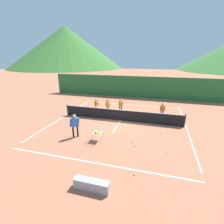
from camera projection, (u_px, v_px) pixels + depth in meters
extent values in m
plane|color=#A86647|center=(121.00, 120.00, 14.23)|extent=(120.00, 120.00, 0.00)
cube|color=white|center=(94.00, 163.00, 8.60)|extent=(10.45, 0.08, 0.01)
cube|color=white|center=(130.00, 105.00, 18.68)|extent=(10.45, 0.08, 0.01)
cube|color=white|center=(66.00, 115.00, 15.58)|extent=(0.08, 11.07, 0.01)
cube|color=white|center=(186.00, 127.00, 12.88)|extent=(0.08, 11.07, 0.01)
cube|color=white|center=(121.00, 120.00, 14.23)|extent=(0.08, 5.15, 0.01)
cylinder|color=#333338|center=(67.00, 110.00, 15.37)|extent=(0.08, 0.08, 1.05)
cylinder|color=#333338|center=(185.00, 121.00, 12.75)|extent=(0.08, 0.08, 1.05)
cube|color=black|center=(121.00, 115.00, 14.08)|extent=(10.07, 0.02, 0.92)
cube|color=white|center=(121.00, 110.00, 13.93)|extent=(10.07, 0.03, 0.06)
cylinder|color=black|center=(73.00, 132.00, 11.12)|extent=(0.12, 0.12, 0.81)
cylinder|color=black|center=(78.00, 131.00, 11.28)|extent=(0.12, 0.12, 0.81)
cube|color=blue|center=(75.00, 122.00, 10.98)|extent=(0.49, 0.51, 0.57)
sphere|color=#DBAD84|center=(74.00, 116.00, 10.84)|extent=(0.22, 0.22, 0.22)
cylinder|color=blue|center=(70.00, 123.00, 10.90)|extent=(0.22, 0.21, 0.55)
cylinder|color=blue|center=(78.00, 122.00, 11.17)|extent=(0.18, 0.17, 0.56)
torus|color=#262628|center=(77.00, 121.00, 11.39)|extent=(0.21, 0.23, 0.29)
cylinder|color=black|center=(78.00, 122.00, 11.19)|extent=(0.18, 0.17, 0.03)
cylinder|color=silver|center=(97.00, 108.00, 16.38)|extent=(0.10, 0.10, 0.68)
cylinder|color=silver|center=(96.00, 109.00, 16.16)|extent=(0.10, 0.10, 0.68)
cube|color=orange|center=(96.00, 103.00, 16.08)|extent=(0.24, 0.43, 0.48)
sphere|color=#DBAD84|center=(96.00, 99.00, 15.97)|extent=(0.19, 0.19, 0.19)
cylinder|color=orange|center=(98.00, 103.00, 16.27)|extent=(0.19, 0.10, 0.47)
cylinder|color=orange|center=(95.00, 104.00, 15.88)|extent=(0.15, 0.09, 0.47)
torus|color=#262628|center=(98.00, 104.00, 15.78)|extent=(0.06, 0.29, 0.29)
cylinder|color=black|center=(96.00, 104.00, 15.88)|extent=(0.22, 0.06, 0.03)
cylinder|color=navy|center=(108.00, 109.00, 16.14)|extent=(0.10, 0.10, 0.68)
cylinder|color=navy|center=(107.00, 110.00, 15.92)|extent=(0.10, 0.10, 0.68)
cube|color=orange|center=(108.00, 104.00, 15.84)|extent=(0.26, 0.43, 0.48)
sphere|color=#996B4C|center=(108.00, 100.00, 15.73)|extent=(0.19, 0.19, 0.19)
cylinder|color=orange|center=(109.00, 103.00, 16.03)|extent=(0.19, 0.10, 0.47)
cylinder|color=orange|center=(107.00, 105.00, 15.64)|extent=(0.15, 0.10, 0.47)
torus|color=#262628|center=(109.00, 105.00, 15.53)|extent=(0.07, 0.29, 0.29)
cylinder|color=black|center=(107.00, 105.00, 15.64)|extent=(0.22, 0.07, 0.03)
cylinder|color=black|center=(121.00, 108.00, 16.32)|extent=(0.10, 0.10, 0.68)
cylinder|color=black|center=(120.00, 109.00, 16.14)|extent=(0.10, 0.10, 0.68)
cube|color=orange|center=(121.00, 103.00, 16.04)|extent=(0.36, 0.45, 0.48)
sphere|color=tan|center=(121.00, 99.00, 15.93)|extent=(0.19, 0.19, 0.19)
cylinder|color=orange|center=(123.00, 103.00, 16.17)|extent=(0.20, 0.15, 0.47)
cylinder|color=orange|center=(119.00, 104.00, 15.87)|extent=(0.16, 0.13, 0.47)
torus|color=#262628|center=(121.00, 105.00, 15.70)|extent=(0.16, 0.27, 0.29)
cylinder|color=black|center=(120.00, 104.00, 15.86)|extent=(0.21, 0.13, 0.03)
cylinder|color=navy|center=(163.00, 114.00, 14.81)|extent=(0.10, 0.10, 0.68)
cylinder|color=navy|center=(161.00, 114.00, 14.68)|extent=(0.10, 0.10, 0.68)
cube|color=orange|center=(162.00, 108.00, 14.55)|extent=(0.41, 0.43, 0.48)
sphere|color=tan|center=(163.00, 104.00, 14.44)|extent=(0.19, 0.19, 0.19)
cylinder|color=orange|center=(165.00, 108.00, 14.63)|extent=(0.18, 0.18, 0.47)
cylinder|color=orange|center=(161.00, 109.00, 14.42)|extent=(0.15, 0.15, 0.47)
torus|color=#262628|center=(163.00, 110.00, 14.21)|extent=(0.21, 0.23, 0.29)
cylinder|color=black|center=(161.00, 109.00, 14.41)|extent=(0.18, 0.17, 0.03)
cylinder|color=#B7B7BC|center=(95.00, 132.00, 11.04)|extent=(0.02, 0.02, 0.89)
cylinder|color=#B7B7BC|center=(103.00, 133.00, 10.90)|extent=(0.02, 0.02, 0.89)
cylinder|color=#B7B7BC|center=(92.00, 136.00, 10.53)|extent=(0.02, 0.02, 0.89)
cylinder|color=#B7B7BC|center=(100.00, 137.00, 10.38)|extent=(0.02, 0.02, 0.89)
cube|color=#B7B7BC|center=(98.00, 133.00, 10.68)|extent=(0.56, 0.56, 0.01)
cube|color=#B7B7BC|center=(99.00, 126.00, 10.82)|extent=(0.56, 0.02, 0.02)
cube|color=#B7B7BC|center=(96.00, 130.00, 10.31)|extent=(0.56, 0.02, 0.02)
cube|color=#B7B7BC|center=(93.00, 128.00, 10.64)|extent=(0.02, 0.56, 0.02)
cube|color=#B7B7BC|center=(102.00, 129.00, 10.50)|extent=(0.02, 0.56, 0.02)
sphere|color=yellow|center=(95.00, 133.00, 10.58)|extent=(0.07, 0.07, 0.07)
sphere|color=yellow|center=(95.00, 133.00, 10.64)|extent=(0.07, 0.07, 0.07)
sphere|color=yellow|center=(96.00, 132.00, 10.70)|extent=(0.07, 0.07, 0.07)
sphere|color=yellow|center=(96.00, 132.00, 10.77)|extent=(0.07, 0.07, 0.07)
sphere|color=yellow|center=(96.00, 131.00, 10.82)|extent=(0.07, 0.07, 0.07)
sphere|color=yellow|center=(96.00, 133.00, 10.56)|extent=(0.07, 0.07, 0.07)
sphere|color=yellow|center=(96.00, 133.00, 10.63)|extent=(0.07, 0.07, 0.07)
sphere|color=yellow|center=(97.00, 132.00, 10.69)|extent=(0.07, 0.07, 0.07)
sphere|color=yellow|center=(97.00, 132.00, 10.74)|extent=(0.07, 0.07, 0.07)
sphere|color=yellow|center=(97.00, 131.00, 10.81)|extent=(0.07, 0.07, 0.07)
sphere|color=yellow|center=(97.00, 133.00, 10.55)|extent=(0.07, 0.07, 0.07)
sphere|color=yellow|center=(97.00, 133.00, 10.61)|extent=(0.07, 0.07, 0.07)
sphere|color=yellow|center=(98.00, 132.00, 10.66)|extent=(0.07, 0.07, 0.07)
sphere|color=yellow|center=(98.00, 132.00, 10.73)|extent=(0.07, 0.07, 0.07)
sphere|color=yellow|center=(98.00, 132.00, 10.78)|extent=(0.07, 0.07, 0.07)
sphere|color=yellow|center=(98.00, 133.00, 10.53)|extent=(0.07, 0.07, 0.07)
sphere|color=yellow|center=(98.00, 133.00, 10.59)|extent=(0.07, 0.07, 0.07)
sphere|color=yellow|center=(99.00, 133.00, 10.65)|extent=(0.07, 0.07, 0.07)
sphere|color=yellow|center=(99.00, 132.00, 10.71)|extent=(0.07, 0.07, 0.07)
sphere|color=yellow|center=(99.00, 132.00, 10.77)|extent=(0.07, 0.07, 0.07)
sphere|color=yellow|center=(99.00, 133.00, 10.52)|extent=(0.07, 0.07, 0.07)
sphere|color=yellow|center=(99.00, 133.00, 10.58)|extent=(0.07, 0.07, 0.07)
sphere|color=yellow|center=(99.00, 133.00, 10.63)|extent=(0.07, 0.07, 0.07)
sphere|color=yellow|center=(100.00, 132.00, 10.70)|extent=(0.07, 0.07, 0.07)
sphere|color=yellow|center=(100.00, 132.00, 10.75)|extent=(0.07, 0.07, 0.07)
sphere|color=yellow|center=(95.00, 132.00, 10.56)|extent=(0.07, 0.07, 0.07)
sphere|color=yellow|center=(95.00, 132.00, 10.63)|extent=(0.07, 0.07, 0.07)
sphere|color=yellow|center=(96.00, 131.00, 10.68)|extent=(0.07, 0.07, 0.07)
sphere|color=yellow|center=(96.00, 131.00, 10.75)|extent=(0.07, 0.07, 0.07)
sphere|color=yellow|center=(96.00, 131.00, 10.80)|extent=(0.07, 0.07, 0.07)
sphere|color=yellow|center=(96.00, 132.00, 10.55)|extent=(0.07, 0.07, 0.07)
sphere|color=yellow|center=(96.00, 132.00, 10.61)|extent=(0.07, 0.07, 0.07)
sphere|color=yellow|center=(96.00, 132.00, 10.67)|extent=(0.07, 0.07, 0.07)
sphere|color=yellow|center=(97.00, 131.00, 10.72)|extent=(0.07, 0.07, 0.07)
sphere|color=yellow|center=(97.00, 131.00, 10.78)|extent=(0.07, 0.07, 0.07)
sphere|color=yellow|center=(97.00, 133.00, 10.53)|extent=(0.07, 0.07, 0.07)
sphere|color=yellow|center=(70.00, 124.00, 13.47)|extent=(0.07, 0.07, 0.07)
sphere|color=yellow|center=(121.00, 133.00, 11.76)|extent=(0.07, 0.07, 0.07)
sphere|color=yellow|center=(100.00, 131.00, 12.22)|extent=(0.07, 0.07, 0.07)
sphere|color=yellow|center=(167.00, 153.00, 9.38)|extent=(0.07, 0.07, 0.07)
sphere|color=yellow|center=(133.00, 142.00, 10.55)|extent=(0.07, 0.07, 0.07)
sphere|color=yellow|center=(38.00, 140.00, 10.84)|extent=(0.07, 0.07, 0.07)
sphere|color=yellow|center=(80.00, 120.00, 14.18)|extent=(0.07, 0.07, 0.07)
sphere|color=yellow|center=(135.00, 146.00, 10.12)|extent=(0.07, 0.07, 0.07)
sphere|color=yellow|center=(26.00, 153.00, 9.41)|extent=(0.07, 0.07, 0.07)
sphere|color=yellow|center=(66.00, 140.00, 10.87)|extent=(0.07, 0.07, 0.07)
sphere|color=yellow|center=(134.00, 175.00, 7.69)|extent=(0.07, 0.07, 0.07)
sphere|color=yellow|center=(161.00, 133.00, 11.76)|extent=(0.07, 0.07, 0.07)
cube|color=#286B33|center=(136.00, 87.00, 21.75)|extent=(22.99, 0.08, 2.78)
cube|color=#99999E|center=(92.00, 185.00, 6.81)|extent=(1.50, 0.36, 0.46)
cone|color=#38702D|center=(66.00, 47.00, 74.36)|extent=(50.08, 50.08, 17.69)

